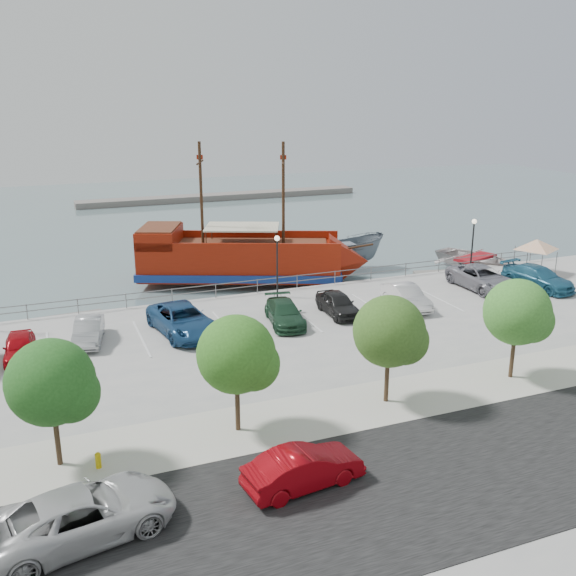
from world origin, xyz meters
name	(u,v)px	position (x,y,z in m)	size (l,w,h in m)	color
ground	(316,343)	(0.00, 0.00, -1.00)	(160.00, 160.00, 0.00)	slate
street	(490,465)	(0.00, -16.00, 0.01)	(100.00, 8.00, 0.04)	black
sidewalk	(405,397)	(0.00, -10.00, 0.01)	(100.00, 4.00, 0.05)	beige
seawall_railing	(271,284)	(0.00, 7.80, 0.53)	(50.00, 0.06, 1.00)	slate
far_shore	(222,197)	(10.00, 55.00, -0.60)	(40.00, 3.00, 0.80)	slate
pirate_ship	(257,260)	(0.90, 13.31, 0.92)	(18.37, 11.36, 11.46)	maroon
patrol_boat	(344,254)	(9.05, 14.51, 0.37)	(2.66, 7.06, 2.73)	slate
speedboat	(475,262)	(19.34, 10.21, -0.27)	(5.02, 7.03, 1.46)	beige
dock_west	(55,322)	(-14.44, 9.20, -0.82)	(6.19, 1.77, 0.35)	slate
dock_mid	(349,287)	(6.91, 9.20, -0.82)	(6.22, 1.78, 0.36)	gray
dock_east	(454,274)	(16.52, 9.20, -0.82)	(6.39, 1.83, 0.37)	slate
canopy_tent	(537,239)	(20.66, 4.78, 2.69)	(4.68, 4.68, 3.10)	slate
street_van	(83,514)	(-14.48, -14.59, 0.81)	(2.70, 5.84, 1.62)	#BABABA
street_sedan	(304,468)	(-7.03, -14.64, 0.72)	(1.52, 4.37, 1.44)	maroon
fire_hydrant	(98,460)	(-13.67, -10.80, 0.37)	(0.23, 0.23, 0.68)	yellow
lamp_post_mid	(277,255)	(0.00, 6.50, 2.94)	(0.36, 0.36, 4.28)	black
lamp_post_right	(473,236)	(16.00, 6.50, 2.94)	(0.36, 0.36, 4.28)	black
tree_b	(55,385)	(-14.85, -10.07, 3.30)	(3.30, 3.20, 5.00)	#473321
tree_c	(240,357)	(-7.85, -10.07, 3.30)	(3.30, 3.20, 5.00)	#473321
tree_d	(393,334)	(-0.85, -10.07, 3.30)	(3.30, 3.20, 5.00)	#473321
tree_e	(521,314)	(6.15, -10.07, 3.30)	(3.30, 3.20, 5.00)	#473321
parked_car_a	(20,347)	(-16.38, 1.42, 0.66)	(1.57, 3.90, 1.33)	#AD0710
parked_car_b	(88,331)	(-12.82, 2.48, 0.68)	(1.44, 4.12, 1.36)	#9EA0A3
parked_car_c	(183,320)	(-7.60, 1.91, 0.83)	(2.74, 5.95, 1.65)	navy
parked_car_d	(285,313)	(-1.52, 1.25, 0.68)	(1.91, 4.70, 1.36)	#20472E
parked_car_e	(338,304)	(2.23, 1.61, 0.72)	(1.71, 4.25, 1.45)	black
parked_car_f	(406,297)	(6.94, 1.21, 0.75)	(1.58, 4.54, 1.49)	silver
parked_car_g	(482,278)	(14.19, 2.79, 0.81)	(2.69, 5.83, 1.62)	gray
parked_car_h	(538,278)	(18.03, 1.48, 0.80)	(2.23, 5.48, 1.59)	#23617F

